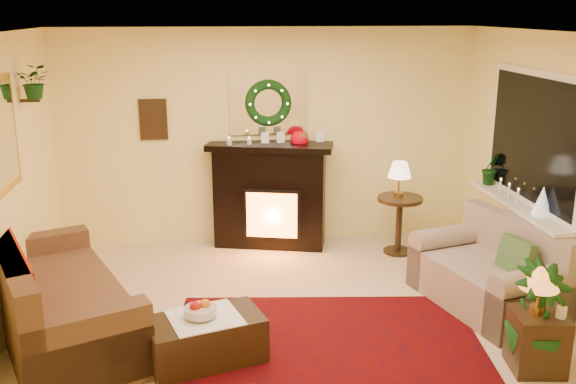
{
  "coord_description": "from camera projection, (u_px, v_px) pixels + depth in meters",
  "views": [
    {
      "loc": [
        -0.72,
        -5.35,
        2.79
      ],
      "look_at": [
        0.0,
        0.35,
        1.15
      ],
      "focal_mm": 40.0,
      "sensor_mm": 36.0,
      "label": 1
    }
  ],
  "objects": [
    {
      "name": "floor",
      "position": [
        293.0,
        321.0,
        5.96
      ],
      "size": [
        5.0,
        5.0,
        0.0
      ],
      "primitive_type": "plane",
      "color": "beige",
      "rests_on": "ground"
    },
    {
      "name": "ceiling",
      "position": [
        293.0,
        33.0,
        5.24
      ],
      "size": [
        5.0,
        5.0,
        0.0
      ],
      "primitive_type": "plane",
      "color": "white",
      "rests_on": "ground"
    },
    {
      "name": "wall_back",
      "position": [
        268.0,
        137.0,
        7.75
      ],
      "size": [
        5.0,
        5.0,
        0.0
      ],
      "primitive_type": "plane",
      "color": "#EFD88C",
      "rests_on": "ground"
    },
    {
      "name": "wall_front",
      "position": [
        349.0,
        296.0,
        3.45
      ],
      "size": [
        5.0,
        5.0,
        0.0
      ],
      "primitive_type": "plane",
      "color": "#EFD88C",
      "rests_on": "ground"
    },
    {
      "name": "wall_right",
      "position": [
        562.0,
        177.0,
        5.9
      ],
      "size": [
        4.5,
        4.5,
        0.0
      ],
      "primitive_type": "plane",
      "color": "#EFD88C",
      "rests_on": "ground"
    },
    {
      "name": "area_rug",
      "position": [
        327.0,
        348.0,
        5.47
      ],
      "size": [
        2.88,
        2.29,
        0.01
      ],
      "primitive_type": "cube",
      "rotation": [
        0.0,
        0.0,
        -0.11
      ],
      "color": "maroon",
      "rests_on": "floor"
    },
    {
      "name": "sofa",
      "position": [
        60.0,
        292.0,
        5.55
      ],
      "size": [
        1.72,
        2.36,
        0.93
      ],
      "primitive_type": "cube",
      "rotation": [
        0.0,
        0.0,
        0.4
      ],
      "color": "#5E2C1C",
      "rests_on": "floor"
    },
    {
      "name": "red_throw",
      "position": [
        56.0,
        284.0,
        5.65
      ],
      "size": [
        0.87,
        1.41,
        0.02
      ],
      "primitive_type": "cube",
      "color": "#D85128",
      "rests_on": "sofa"
    },
    {
      "name": "fireplace",
      "position": [
        270.0,
        202.0,
        7.75
      ],
      "size": [
        1.37,
        0.73,
        1.2
      ],
      "primitive_type": "cube",
      "rotation": [
        0.0,
        0.0,
        -0.25
      ],
      "color": "black",
      "rests_on": "floor"
    },
    {
      "name": "poinsettia",
      "position": [
        299.0,
        140.0,
        7.59
      ],
      "size": [
        0.22,
        0.22,
        0.22
      ],
      "primitive_type": "sphere",
      "color": "red",
      "rests_on": "fireplace"
    },
    {
      "name": "mantel_candle_a",
      "position": [
        229.0,
        146.0,
        7.46
      ],
      "size": [
        0.06,
        0.06,
        0.18
      ],
      "primitive_type": "cylinder",
      "color": "white",
      "rests_on": "fireplace"
    },
    {
      "name": "mantel_candle_b",
      "position": [
        249.0,
        145.0,
        7.49
      ],
      "size": [
        0.06,
        0.06,
        0.17
      ],
      "primitive_type": "cylinder",
      "color": "white",
      "rests_on": "fireplace"
    },
    {
      "name": "mantel_mirror",
      "position": [
        268.0,
        105.0,
        7.62
      ],
      "size": [
        0.92,
        0.02,
        0.72
      ],
      "primitive_type": "cube",
      "color": "white",
      "rests_on": "wall_back"
    },
    {
      "name": "wreath",
      "position": [
        268.0,
        103.0,
        7.57
      ],
      "size": [
        0.55,
        0.11,
        0.55
      ],
      "primitive_type": "torus",
      "rotation": [
        1.57,
        0.0,
        0.0
      ],
      "color": "#194719",
      "rests_on": "wall_back"
    },
    {
      "name": "wall_art",
      "position": [
        153.0,
        119.0,
        7.49
      ],
      "size": [
        0.32,
        0.03,
        0.48
      ],
      "primitive_type": "cube",
      "color": "#381E11",
      "rests_on": "wall_back"
    },
    {
      "name": "gold_mirror",
      "position": [
        0.0,
        136.0,
        5.46
      ],
      "size": [
        0.03,
        0.84,
        1.0
      ],
      "primitive_type": "cube",
      "color": "gold",
      "rests_on": "wall_left"
    },
    {
      "name": "hanging_plant",
      "position": [
        37.0,
        98.0,
        6.13
      ],
      "size": [
        0.33,
        0.28,
        0.36
      ],
      "primitive_type": "imported",
      "color": "#194719",
      "rests_on": "wall_left"
    },
    {
      "name": "loveseat",
      "position": [
        487.0,
        266.0,
        6.16
      ],
      "size": [
        1.2,
        1.63,
        0.85
      ],
      "primitive_type": "cube",
      "rotation": [
        0.0,
        0.0,
        0.27
      ],
      "color": "#7D7058",
      "rests_on": "floor"
    },
    {
      "name": "window_frame",
      "position": [
        534.0,
        139.0,
        6.36
      ],
      "size": [
        0.03,
        1.86,
        1.36
      ],
      "primitive_type": "cube",
      "color": "white",
      "rests_on": "wall_right"
    },
    {
      "name": "window_glass",
      "position": [
        532.0,
        139.0,
        6.35
      ],
      "size": [
        0.02,
        1.7,
        1.22
      ],
      "primitive_type": "cube",
      "color": "black",
      "rests_on": "wall_right"
    },
    {
      "name": "window_sill",
      "position": [
        517.0,
        205.0,
        6.53
      ],
      "size": [
        0.22,
        1.86,
        0.04
      ],
      "primitive_type": "cube",
      "color": "white",
      "rests_on": "wall_right"
    },
    {
      "name": "mini_tree",
      "position": [
        542.0,
        200.0,
        6.09
      ],
      "size": [
        0.18,
        0.18,
        0.27
      ],
      "primitive_type": "cone",
      "color": "white",
      "rests_on": "window_sill"
    },
    {
      "name": "sill_plant",
      "position": [
        491.0,
        168.0,
        7.17
      ],
      "size": [
        0.27,
        0.22,
        0.49
      ],
      "primitive_type": "imported",
      "color": "black",
      "rests_on": "window_sill"
    },
    {
      "name": "side_table_round",
      "position": [
        399.0,
        227.0,
        7.55
      ],
      "size": [
        0.63,
        0.63,
        0.69
      ],
      "primitive_type": "cylinder",
      "rotation": [
        0.0,
        0.0,
        -0.23
      ],
      "color": "black",
      "rests_on": "floor"
    },
    {
      "name": "lamp_cream",
      "position": [
        399.0,
        180.0,
        7.43
      ],
      "size": [
        0.27,
        0.27,
        0.42
      ],
      "primitive_type": "cone",
      "color": "#FFE5AA",
      "rests_on": "side_table_round"
    },
    {
      "name": "end_table_square",
      "position": [
        537.0,
        338.0,
        5.1
      ],
      "size": [
        0.45,
        0.45,
        0.49
      ],
      "primitive_type": "cube",
      "rotation": [
        0.0,
        0.0,
        -0.14
      ],
      "color": "#3D210D",
      "rests_on": "floor"
    },
    {
      "name": "lamp_tiffany",
      "position": [
        540.0,
        283.0,
        4.98
      ],
      "size": [
        0.3,
        0.3,
        0.44
      ],
      "primitive_type": "cone",
      "color": "orange",
      "rests_on": "end_table_square"
    },
    {
      "name": "coffee_table",
      "position": [
        206.0,
        338.0,
        5.23
      ],
      "size": [
        1.03,
        0.75,
        0.39
      ],
      "primitive_type": "cube",
      "rotation": [
        0.0,
        0.0,
        0.29
      ],
      "color": "black",
      "rests_on": "floor"
    },
    {
      "name": "fruit_bowl",
      "position": [
        200.0,
        311.0,
        5.16
      ],
      "size": [
        0.26,
        0.26,
        0.06
      ],
      "primitive_type": "cylinder",
      "color": "beige",
      "rests_on": "coffee_table"
    },
    {
      "name": "floor_palm",
      "position": [
        538.0,
        317.0,
        5.06
      ],
      "size": [
        1.9,
        1.9,
        2.67
      ],
      "primitive_type": "imported",
      "rotation": [
        0.0,
        0.0,
        0.33
      ],
      "color": "#1C521F",
      "rests_on": "floor"
    }
  ]
}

